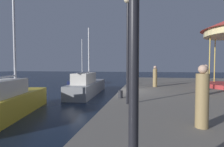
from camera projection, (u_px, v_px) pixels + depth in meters
name	position (u px, v px, depth m)	size (l,w,h in m)	color
ground_plane	(120.00, 102.00, 11.83)	(120.00, 120.00, 0.00)	black
quay_dock	(222.00, 99.00, 10.62)	(12.77, 27.48, 0.80)	slate
sailboat_grey	(87.00, 86.00, 14.99)	(2.18, 7.46, 5.91)	gray
sailboat_navy	(81.00, 80.00, 22.98)	(3.10, 7.33, 6.23)	#19214C
sailboat_yellow	(8.00, 102.00, 8.32)	(2.85, 6.12, 6.93)	gold
lamp_post_mid_promenade	(128.00, 31.00, 7.44)	(0.36, 0.36, 4.74)	black
lamp_post_far_end	(136.00, 46.00, 12.82)	(0.36, 0.36, 4.66)	black
bollard_south	(120.00, 94.00, 8.96)	(0.24, 0.24, 0.40)	#2D2D33
bollard_center	(130.00, 83.00, 15.22)	(0.24, 0.24, 0.40)	#2D2D33
bollard_north	(133.00, 82.00, 16.21)	(0.24, 0.24, 0.40)	#2D2D33
person_far_corner	(205.00, 81.00, 9.90)	(0.34, 0.34, 1.76)	tan
person_mid_promenade	(155.00, 77.00, 13.78)	(0.34, 0.34, 1.69)	#937A4C
person_by_the_water	(202.00, 98.00, 4.63)	(0.34, 0.34, 1.71)	#937A4C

